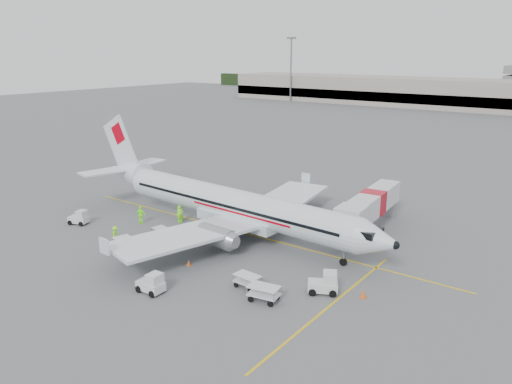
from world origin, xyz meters
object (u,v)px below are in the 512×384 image
(belt_loader, at_px, (168,232))
(tug_fore, at_px, (323,282))
(aircraft, at_px, (233,184))
(tug_aft, at_px, (78,217))
(jet_bridge, at_px, (372,210))
(tug_mid, at_px, (150,282))

(belt_loader, relative_size, tug_fore, 1.98)
(aircraft, height_order, tug_aft, aircraft)
(aircraft, height_order, jet_bridge, aircraft)
(aircraft, bearing_deg, belt_loader, -114.46)
(tug_mid, height_order, tug_aft, tug_mid)
(tug_fore, height_order, tug_aft, tug_fore)
(jet_bridge, height_order, tug_mid, jet_bridge)
(aircraft, relative_size, tug_aft, 18.75)
(tug_mid, bearing_deg, tug_aft, 159.88)
(tug_fore, bearing_deg, belt_loader, 150.73)
(tug_fore, bearing_deg, tug_aft, 154.42)
(aircraft, xyz_separation_m, belt_loader, (-3.10, -5.93, -3.89))
(tug_mid, bearing_deg, belt_loader, 126.75)
(belt_loader, bearing_deg, jet_bridge, 28.97)
(tug_aft, bearing_deg, tug_fore, -16.52)
(aircraft, xyz_separation_m, jet_bridge, (10.59, 9.18, -3.09))
(aircraft, relative_size, tug_fore, 16.62)
(aircraft, distance_m, jet_bridge, 14.35)
(tug_aft, bearing_deg, tug_mid, -38.40)
(tug_fore, height_order, tug_mid, tug_fore)
(tug_mid, distance_m, tug_aft, 18.76)
(jet_bridge, height_order, tug_aft, jet_bridge)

